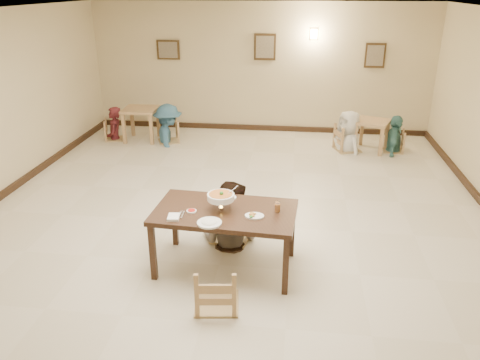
# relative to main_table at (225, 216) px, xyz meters

# --- Properties ---
(floor) EXTENTS (10.00, 10.00, 0.00)m
(floor) POSITION_rel_main_table_xyz_m (-0.09, 1.13, -0.72)
(floor) COLOR beige
(floor) RESTS_ON ground
(ceiling) EXTENTS (10.00, 10.00, 0.00)m
(ceiling) POSITION_rel_main_table_xyz_m (-0.09, 1.13, 2.28)
(ceiling) COLOR white
(ceiling) RESTS_ON wall_back
(wall_back) EXTENTS (10.00, 0.00, 10.00)m
(wall_back) POSITION_rel_main_table_xyz_m (-0.09, 6.13, 0.78)
(wall_back) COLOR beige
(wall_back) RESTS_ON floor
(baseboard_back) EXTENTS (8.00, 0.06, 0.12)m
(baseboard_back) POSITION_rel_main_table_xyz_m (-0.09, 6.10, -0.66)
(baseboard_back) COLOR black
(baseboard_back) RESTS_ON floor
(picture_a) EXTENTS (0.55, 0.04, 0.45)m
(picture_a) POSITION_rel_main_table_xyz_m (-2.29, 6.09, 1.18)
(picture_a) COLOR #392815
(picture_a) RESTS_ON wall_back
(picture_b) EXTENTS (0.50, 0.04, 0.60)m
(picture_b) POSITION_rel_main_table_xyz_m (0.01, 6.09, 1.28)
(picture_b) COLOR #392815
(picture_b) RESTS_ON wall_back
(picture_c) EXTENTS (0.45, 0.04, 0.55)m
(picture_c) POSITION_rel_main_table_xyz_m (2.51, 6.09, 1.13)
(picture_c) COLOR #392815
(picture_c) RESTS_ON wall_back
(wall_sconce) EXTENTS (0.16, 0.05, 0.22)m
(wall_sconce) POSITION_rel_main_table_xyz_m (1.11, 6.09, 1.58)
(wall_sconce) COLOR #FFD88C
(wall_sconce) RESTS_ON wall_back
(main_table) EXTENTS (1.77, 1.07, 0.80)m
(main_table) POSITION_rel_main_table_xyz_m (0.00, 0.00, 0.00)
(main_table) COLOR #392215
(main_table) RESTS_ON floor
(chair_far) EXTENTS (0.51, 0.51, 1.08)m
(chair_far) POSITION_rel_main_table_xyz_m (-0.03, 0.74, -0.18)
(chair_far) COLOR tan
(chair_far) RESTS_ON floor
(chair_near) EXTENTS (0.48, 0.48, 1.03)m
(chair_near) POSITION_rel_main_table_xyz_m (0.02, -0.78, -0.21)
(chair_near) COLOR tan
(chair_near) RESTS_ON floor
(main_diner) EXTENTS (1.04, 0.92, 1.81)m
(main_diner) POSITION_rel_main_table_xyz_m (-0.04, 0.64, 0.18)
(main_diner) COLOR gray
(main_diner) RESTS_ON floor
(curry_warmer) EXTENTS (0.37, 0.33, 0.30)m
(curry_warmer) POSITION_rel_main_table_xyz_m (-0.05, -0.00, 0.25)
(curry_warmer) COLOR silver
(curry_warmer) RESTS_ON main_table
(rice_plate_far) EXTENTS (0.26, 0.26, 0.06)m
(rice_plate_far) POSITION_rel_main_table_xyz_m (-0.04, 0.35, 0.09)
(rice_plate_far) COLOR white
(rice_plate_far) RESTS_ON main_table
(rice_plate_near) EXTENTS (0.29, 0.29, 0.07)m
(rice_plate_near) POSITION_rel_main_table_xyz_m (-0.12, -0.37, 0.10)
(rice_plate_near) COLOR white
(rice_plate_near) RESTS_ON main_table
(fried_plate) EXTENTS (0.23, 0.23, 0.05)m
(fried_plate) POSITION_rel_main_table_xyz_m (0.37, -0.13, 0.10)
(fried_plate) COLOR white
(fried_plate) RESTS_ON main_table
(chili_dish) EXTENTS (0.12, 0.12, 0.03)m
(chili_dish) POSITION_rel_main_table_xyz_m (-0.39, -0.10, 0.09)
(chili_dish) COLOR white
(chili_dish) RESTS_ON main_table
(napkin_cutlery) EXTENTS (0.18, 0.28, 0.03)m
(napkin_cutlery) POSITION_rel_main_table_xyz_m (-0.56, -0.29, 0.10)
(napkin_cutlery) COLOR white
(napkin_cutlery) RESTS_ON main_table
(drink_glass) EXTENTS (0.07, 0.07, 0.13)m
(drink_glass) POSITION_rel_main_table_xyz_m (0.63, 0.03, 0.14)
(drink_glass) COLOR white
(drink_glass) RESTS_ON main_table
(bg_table_left) EXTENTS (0.77, 0.77, 0.75)m
(bg_table_left) POSITION_rel_main_table_xyz_m (-2.71, 4.98, -0.11)
(bg_table_left) COLOR tan
(bg_table_left) RESTS_ON floor
(bg_table_right) EXTENTS (0.86, 0.86, 0.67)m
(bg_table_right) POSITION_rel_main_table_xyz_m (2.43, 4.88, -0.19)
(bg_table_right) COLOR tan
(bg_table_right) RESTS_ON floor
(bg_chair_ll) EXTENTS (0.42, 0.42, 0.90)m
(bg_chair_ll) POSITION_rel_main_table_xyz_m (-3.36, 4.94, -0.27)
(bg_chair_ll) COLOR tan
(bg_chair_ll) RESTS_ON floor
(bg_chair_lr) EXTENTS (0.45, 0.45, 0.96)m
(bg_chair_lr) POSITION_rel_main_table_xyz_m (-2.07, 4.92, -0.24)
(bg_chair_lr) COLOR tan
(bg_chair_lr) RESTS_ON floor
(bg_chair_rl) EXTENTS (0.50, 0.50, 1.05)m
(bg_chair_rl) POSITION_rel_main_table_xyz_m (1.94, 4.83, -0.20)
(bg_chair_rl) COLOR tan
(bg_chair_rl) RESTS_ON floor
(bg_chair_rr) EXTENTS (0.41, 0.41, 0.88)m
(bg_chair_rr) POSITION_rel_main_table_xyz_m (2.92, 4.88, -0.29)
(bg_chair_rr) COLOR tan
(bg_chair_rr) RESTS_ON floor
(bg_diner_a) EXTENTS (0.50, 0.63, 1.53)m
(bg_diner_a) POSITION_rel_main_table_xyz_m (-3.36, 4.94, 0.04)
(bg_diner_a) COLOR #541A21
(bg_diner_a) RESTS_ON floor
(bg_diner_b) EXTENTS (0.99, 1.28, 1.74)m
(bg_diner_b) POSITION_rel_main_table_xyz_m (-2.07, 4.92, 0.15)
(bg_diner_b) COLOR #416E8A
(bg_diner_b) RESTS_ON floor
(bg_diner_c) EXTENTS (0.89, 1.01, 1.74)m
(bg_diner_c) POSITION_rel_main_table_xyz_m (1.94, 4.83, 0.15)
(bg_diner_c) COLOR silver
(bg_diner_c) RESTS_ON floor
(bg_diner_d) EXTENTS (0.57, 0.98, 1.57)m
(bg_diner_d) POSITION_rel_main_table_xyz_m (2.92, 4.88, 0.06)
(bg_diner_d) COLOR teal
(bg_diner_d) RESTS_ON floor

